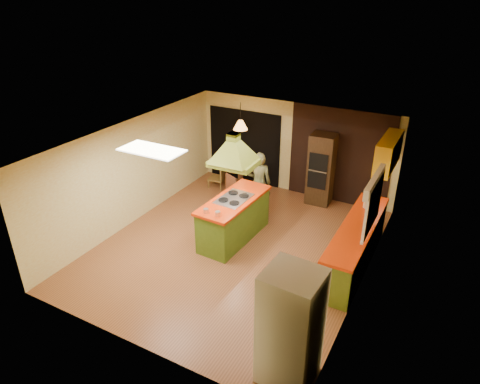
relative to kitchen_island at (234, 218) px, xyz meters
The scene contains 21 objects.
ground 0.63m from the kitchen_island, 55.17° to the right, with size 6.50×6.50×0.00m, color #995932.
room_walls 0.83m from the kitchen_island, 55.17° to the right, with size 5.50×6.50×6.50m.
ceiling_plane 2.03m from the kitchen_island, 55.17° to the right, with size 6.50×6.50×0.00m, color silver.
brick_panel 3.35m from the kitchen_island, 63.31° to the left, with size 2.64×0.03×2.50m, color #381E14.
nook_opening 3.23m from the kitchen_island, 113.73° to the left, with size 2.20×0.03×2.10m, color black.
right_counter 2.68m from the kitchen_island, ahead, with size 0.62×3.05×0.92m.
upper_cabinets 3.66m from the kitchen_island, 34.12° to the left, with size 0.34×1.40×0.70m, color yellow.
window_right 3.18m from the kitchen_island, ahead, with size 0.12×1.35×1.06m.
fluor_panel 2.64m from the kitchen_island, 120.29° to the right, with size 1.20×0.60×0.03m, color white.
kitchen_island is the anchor object (origin of this frame).
range_hood 1.75m from the kitchen_island, 45.00° to the right, with size 0.97×0.71×0.78m.
man 1.39m from the kitchen_island, 92.11° to the left, with size 0.59×0.39×1.62m, color brown.
refrigerator 3.92m from the kitchen_island, 49.22° to the right, with size 0.77×0.73×1.87m, color white.
wall_oven 2.89m from the kitchen_island, 67.17° to the left, with size 0.64×0.62×1.88m.
dining_table 2.50m from the kitchen_island, 114.94° to the left, with size 1.04×1.04×0.78m.
chair_left 2.79m from the kitchen_island, 129.00° to the left, with size 0.44×0.44×0.80m, color brown, non-canonical shape.
chair_near 1.81m from the kitchen_island, 116.45° to the left, with size 0.44×0.44×0.80m, color brown, non-canonical shape.
pendant_lamp 2.86m from the kitchen_island, 114.94° to the left, with size 0.38×0.38×0.25m, color #FF9E3F.
canister_large 3.11m from the kitchen_island, 31.42° to the left, with size 0.16×0.16×0.23m, color beige.
canister_medium 3.00m from the kitchen_island, 27.85° to the left, with size 0.14×0.14×0.20m, color beige.
canister_small 2.89m from the kitchen_island, 23.38° to the left, with size 0.13×0.13×0.17m, color #EFE3C0.
Camera 1 is at (3.85, -6.94, 5.28)m, focal length 32.00 mm.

